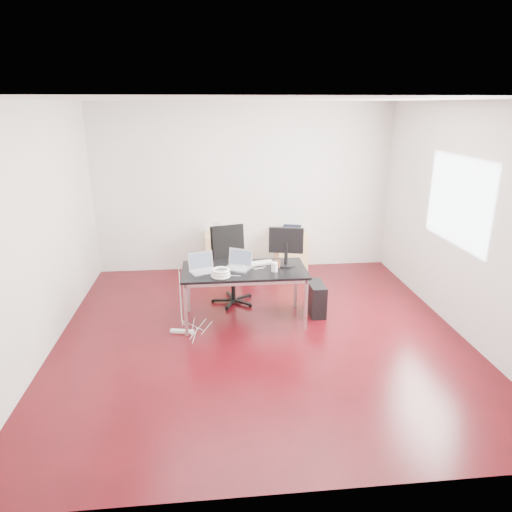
{
  "coord_description": "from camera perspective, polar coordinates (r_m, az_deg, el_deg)",
  "views": [
    {
      "loc": [
        -0.58,
        -5.12,
        2.75
      ],
      "look_at": [
        0.0,
        0.55,
        0.85
      ],
      "focal_mm": 32.0,
      "sensor_mm": 36.0,
      "label": 1
    }
  ],
  "objects": [
    {
      "name": "room_shell",
      "position": [
        5.33,
        0.99,
        3.8
      ],
      "size": [
        5.0,
        5.0,
        5.0
      ],
      "color": "#3A060B",
      "rests_on": "ground"
    },
    {
      "name": "filing_cabinet_right",
      "position": [
        7.85,
        4.42,
        0.59
      ],
      "size": [
        0.5,
        0.5,
        0.7
      ],
      "primitive_type": "cube",
      "color": "tan",
      "rests_on": "ground"
    },
    {
      "name": "desk",
      "position": [
        5.9,
        -1.48,
        -2.13
      ],
      "size": [
        1.6,
        0.8,
        0.73
      ],
      "color": "black",
      "rests_on": "ground"
    },
    {
      "name": "cup_brown",
      "position": [
        5.93,
        2.69,
        -0.98
      ],
      "size": [
        0.08,
        0.08,
        0.1
      ],
      "primitive_type": "cylinder",
      "rotation": [
        0.0,
        0.0,
        -0.04
      ],
      "color": "brown",
      "rests_on": "desk"
    },
    {
      "name": "filing_cabinet_left",
      "position": [
        7.73,
        -4.46,
        0.31
      ],
      "size": [
        0.5,
        0.5,
        0.7
      ],
      "primitive_type": "cube",
      "color": "tan",
      "rests_on": "ground"
    },
    {
      "name": "power_adapter",
      "position": [
        5.69,
        -3.68,
        -2.24
      ],
      "size": [
        0.09,
        0.09,
        0.03
      ],
      "primitive_type": "cube",
      "rotation": [
        0.0,
        0.0,
        -0.29
      ],
      "color": "white",
      "rests_on": "desk"
    },
    {
      "name": "navy_garment",
      "position": [
        7.76,
        4.52,
        3.42
      ],
      "size": [
        0.35,
        0.31,
        0.09
      ],
      "primitive_type": "cube",
      "rotation": [
        0.0,
        0.0,
        -0.25
      ],
      "color": "black",
      "rests_on": "filing_cabinet_right"
    },
    {
      "name": "monitor",
      "position": [
        5.96,
        3.78,
        1.45
      ],
      "size": [
        0.45,
        0.26,
        0.51
      ],
      "rotation": [
        0.0,
        0.0,
        -0.23
      ],
      "color": "black",
      "rests_on": "desk"
    },
    {
      "name": "speaker",
      "position": [
        7.61,
        -4.99,
        3.46
      ],
      "size": [
        0.09,
        0.08,
        0.18
      ],
      "primitive_type": "cube",
      "rotation": [
        0.0,
        0.0,
        0.02
      ],
      "color": "#9E9E9E",
      "rests_on": "filing_cabinet_left"
    },
    {
      "name": "laptop_right",
      "position": [
        5.9,
        -2.19,
        -1.02
      ],
      "size": [
        0.41,
        0.38,
        0.23
      ],
      "rotation": [
        0.0,
        0.0,
        -0.49
      ],
      "color": "silver",
      "rests_on": "desk"
    },
    {
      "name": "wastebasket",
      "position": [
        7.46,
        -0.89,
        -2.04
      ],
      "size": [
        0.31,
        0.31,
        0.28
      ],
      "primitive_type": "cylinder",
      "rotation": [
        0.0,
        0.0,
        -0.34
      ],
      "color": "black",
      "rests_on": "ground"
    },
    {
      "name": "keyboard",
      "position": [
        6.06,
        0.14,
        -0.94
      ],
      "size": [
        0.46,
        0.25,
        0.02
      ],
      "primitive_type": "cube",
      "rotation": [
        0.0,
        0.0,
        0.26
      ],
      "color": "white",
      "rests_on": "desk"
    },
    {
      "name": "pc_tower",
      "position": [
        6.33,
        7.52,
        -5.29
      ],
      "size": [
        0.2,
        0.45,
        0.44
      ],
      "primitive_type": "cube",
      "rotation": [
        0.0,
        0.0,
        0.01
      ],
      "color": "black",
      "rests_on": "ground"
    },
    {
      "name": "cup_white",
      "position": [
        5.79,
        2.33,
        -1.38
      ],
      "size": [
        0.11,
        0.11,
        0.12
      ],
      "primitive_type": "cylinder",
      "rotation": [
        0.0,
        0.0,
        -0.43
      ],
      "color": "white",
      "rests_on": "desk"
    },
    {
      "name": "laptop_left",
      "position": [
        5.82,
        -6.67,
        -1.4
      ],
      "size": [
        0.4,
        0.36,
        0.23
      ],
      "rotation": [
        0.0,
        0.0,
        0.39
      ],
      "color": "silver",
      "rests_on": "desk"
    },
    {
      "name": "cable_coil",
      "position": [
        5.61,
        -4.42,
        -2.14
      ],
      "size": [
        0.24,
        0.24,
        0.11
      ],
      "rotation": [
        0.0,
        0.0,
        0.23
      ],
      "color": "white",
      "rests_on": "desk"
    },
    {
      "name": "power_strip",
      "position": [
        5.93,
        -9.24,
        -9.27
      ],
      "size": [
        0.31,
        0.12,
        0.04
      ],
      "primitive_type": "cube",
      "rotation": [
        0.0,
        0.0,
        -0.21
      ],
      "color": "white",
      "rests_on": "ground"
    },
    {
      "name": "office_chair",
      "position": [
        6.56,
        -3.13,
        -0.68
      ],
      "size": [
        0.58,
        0.6,
        1.08
      ],
      "rotation": [
        0.0,
        0.0,
        0.25
      ],
      "color": "black",
      "rests_on": "ground"
    }
  ]
}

